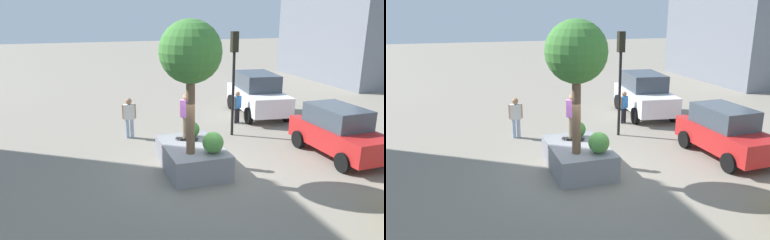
# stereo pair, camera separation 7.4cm
# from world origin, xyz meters

# --- Properties ---
(ground_plane) EXTENTS (120.00, 120.00, 0.00)m
(ground_plane) POSITION_xyz_m (0.00, 0.00, 0.00)
(ground_plane) COLOR gray
(planter_ledge) EXTENTS (2.92, 1.93, 0.86)m
(planter_ledge) POSITION_xyz_m (-0.16, -0.07, 0.43)
(planter_ledge) COLOR gray
(planter_ledge) RESTS_ON ground
(plaza_tree) EXTENTS (1.94, 1.94, 4.21)m
(plaza_tree) POSITION_xyz_m (0.52, -0.33, 4.05)
(plaza_tree) COLOR brown
(plaza_tree) RESTS_ON planter_ledge
(boxwood_shrub) EXTENTS (0.60, 0.60, 0.60)m
(boxwood_shrub) POSITION_xyz_m (-0.98, 0.17, 1.16)
(boxwood_shrub) COLOR #2D6628
(boxwood_shrub) RESTS_ON planter_ledge
(hedge_clump) EXTENTS (0.69, 0.69, 0.69)m
(hedge_clump) POSITION_xyz_m (0.71, 0.37, 1.20)
(hedge_clump) COLOR #4C8C3D
(hedge_clump) RESTS_ON planter_ledge
(skateboard) EXTENTS (0.56, 0.80, 0.07)m
(skateboard) POSITION_xyz_m (-0.71, -0.08, 0.92)
(skateboard) COLOR black
(skateboard) RESTS_ON planter_ledge
(skateboarder) EXTENTS (0.44, 0.44, 1.63)m
(skateboarder) POSITION_xyz_m (-0.71, -0.08, 1.88)
(skateboarder) COLOR #847056
(skateboarder) RESTS_ON skateboard
(police_car) EXTENTS (4.90, 2.65, 2.18)m
(police_car) POSITION_xyz_m (-6.01, 5.41, 1.11)
(police_car) COLOR white
(police_car) RESTS_ON ground
(sedan_parked) EXTENTS (4.07, 1.97, 1.87)m
(sedan_parked) POSITION_xyz_m (0.30, 5.53, 0.95)
(sedan_parked) COLOR #B21E1E
(sedan_parked) RESTS_ON ground
(traffic_light_median) EXTENTS (0.35, 0.29, 4.48)m
(traffic_light_median) POSITION_xyz_m (-3.19, 2.75, 3.06)
(traffic_light_median) COLOR black
(traffic_light_median) RESTS_ON ground
(passerby_with_bag) EXTENTS (0.34, 0.49, 1.58)m
(passerby_with_bag) POSITION_xyz_m (-4.85, 3.74, 0.91)
(passerby_with_bag) COLOR black
(passerby_with_bag) RESTS_ON ground
(pedestrian_crossing) EXTENTS (0.27, 0.59, 1.76)m
(pedestrian_crossing) POSITION_xyz_m (-4.16, -1.60, 1.01)
(pedestrian_crossing) COLOR #8C9EB7
(pedestrian_crossing) RESTS_ON ground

